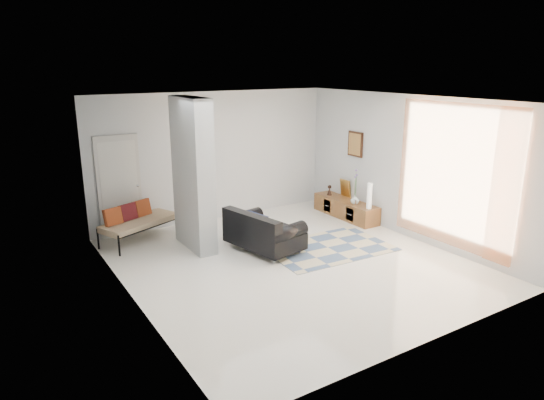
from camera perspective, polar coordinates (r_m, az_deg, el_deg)
floor at (r=8.57m, az=2.24°, el=-7.33°), size 6.00×6.00×0.00m
ceiling at (r=7.90m, az=2.46°, el=11.70°), size 6.00×6.00×0.00m
wall_back at (r=10.68m, az=-6.80°, el=5.07°), size 6.00×0.00×6.00m
wall_front at (r=6.00m, az=18.76°, el=-4.16°), size 6.00×0.00×6.00m
wall_left at (r=7.00m, az=-16.60°, el=-1.15°), size 0.00×6.00×6.00m
wall_right at (r=9.90m, az=15.64°, el=3.76°), size 0.00×6.00×6.00m
partition_column at (r=8.98m, az=-9.29°, el=2.96°), size 0.35×1.20×2.80m
hallway_door at (r=10.03m, az=-17.53°, el=1.53°), size 0.85×0.06×2.04m
curtain at (r=9.11m, az=20.61°, el=2.66°), size 0.00×2.55×2.55m
wall_art at (r=10.89m, az=9.79°, el=6.50°), size 0.04×0.45×0.55m
media_console at (r=11.08m, az=8.66°, el=-0.97°), size 0.45×1.78×0.80m
loveseat at (r=8.96m, az=-1.18°, el=-3.79°), size 1.13×1.59×0.76m
daybed at (r=9.77m, az=-15.59°, el=-2.32°), size 1.64×1.18×0.77m
area_rug at (r=9.26m, az=6.58°, el=-5.58°), size 2.38×1.65×0.01m
cylinder_lamp at (r=10.40m, az=11.40°, el=0.48°), size 0.10×0.10×0.55m
bronze_figurine at (r=11.36m, az=6.78°, el=1.16°), size 0.13×0.13×0.24m
vase at (r=10.72m, az=9.72°, el=0.05°), size 0.22×0.22×0.20m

